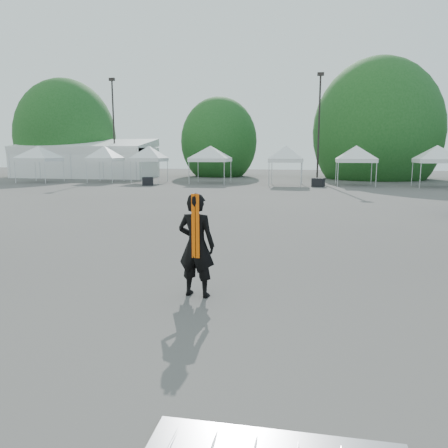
# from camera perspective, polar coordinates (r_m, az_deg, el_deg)

# --- Properties ---
(ground) EXTENTS (120.00, 120.00, 0.00)m
(ground) POSITION_cam_1_polar(r_m,az_deg,el_deg) (10.23, -3.51, -6.71)
(ground) COLOR #474442
(ground) RESTS_ON ground
(marquee) EXTENTS (15.00, 6.25, 4.23)m
(marquee) POSITION_cam_1_polar(r_m,az_deg,el_deg) (50.82, -17.67, 8.05)
(marquee) COLOR white
(marquee) RESTS_ON ground
(light_pole_west) EXTENTS (0.60, 0.25, 10.30)m
(light_pole_west) POSITION_cam_1_polar(r_m,az_deg,el_deg) (48.19, -14.23, 12.68)
(light_pole_west) COLOR black
(light_pole_west) RESTS_ON ground
(light_pole_east) EXTENTS (0.60, 0.25, 9.80)m
(light_pole_east) POSITION_cam_1_polar(r_m,az_deg,el_deg) (41.58, 12.31, 12.95)
(light_pole_east) COLOR black
(light_pole_east) RESTS_ON ground
(tree_far_w) EXTENTS (4.80, 4.80, 7.30)m
(tree_far_w) POSITION_cam_1_polar(r_m,az_deg,el_deg) (55.44, -19.97, 10.67)
(tree_far_w) COLOR #382314
(tree_far_w) RESTS_ON ground
(tree_mid_w) EXTENTS (4.16, 4.16, 6.33)m
(tree_mid_w) POSITION_cam_1_polar(r_m,az_deg,el_deg) (50.61, -0.65, 10.71)
(tree_mid_w) COLOR #382314
(tree_mid_w) RESTS_ON ground
(tree_mid_e) EXTENTS (5.12, 5.12, 7.79)m
(tree_mid_e) POSITION_cam_1_polar(r_m,az_deg,el_deg) (48.96, 19.34, 11.29)
(tree_mid_e) COLOR #382314
(tree_mid_e) RESTS_ON ground
(tent_a) EXTENTS (4.53, 4.53, 3.88)m
(tent_a) POSITION_cam_1_polar(r_m,az_deg,el_deg) (44.12, -23.07, 9.01)
(tent_a) COLOR silver
(tent_a) RESTS_ON ground
(tent_b) EXTENTS (3.80, 3.80, 3.88)m
(tent_b) POSITION_cam_1_polar(r_m,az_deg,el_deg) (42.58, -15.33, 9.43)
(tent_b) COLOR silver
(tent_b) RESTS_ON ground
(tent_c) EXTENTS (3.93, 3.93, 3.88)m
(tent_c) POSITION_cam_1_polar(r_m,az_deg,el_deg) (40.95, -9.77, 9.64)
(tent_c) COLOR silver
(tent_c) RESTS_ON ground
(tent_d) EXTENTS (4.73, 4.73, 3.88)m
(tent_d) POSITION_cam_1_polar(r_m,az_deg,el_deg) (39.50, -1.79, 9.79)
(tent_d) COLOR silver
(tent_d) RESTS_ON ground
(tent_e) EXTENTS (3.96, 3.96, 3.88)m
(tent_e) POSITION_cam_1_polar(r_m,az_deg,el_deg) (37.35, 8.15, 9.71)
(tent_e) COLOR silver
(tent_e) RESTS_ON ground
(tent_f) EXTENTS (4.50, 4.50, 3.88)m
(tent_f) POSITION_cam_1_polar(r_m,az_deg,el_deg) (38.43, 16.90, 9.39)
(tent_f) COLOR silver
(tent_f) RESTS_ON ground
(tent_g) EXTENTS (4.38, 4.38, 3.88)m
(tent_g) POSITION_cam_1_polar(r_m,az_deg,el_deg) (39.06, 26.10, 8.84)
(tent_g) COLOR silver
(tent_g) RESTS_ON ground
(man) EXTENTS (0.82, 0.60, 2.06)m
(man) POSITION_cam_1_polar(r_m,az_deg,el_deg) (8.58, -3.64, -2.76)
(man) COLOR black
(man) RESTS_ON ground
(crate_west) EXTENTS (1.08, 0.95, 0.70)m
(crate_west) POSITION_cam_1_polar(r_m,az_deg,el_deg) (37.44, -9.92, 5.52)
(crate_west) COLOR black
(crate_west) RESTS_ON ground
(crate_mid) EXTENTS (1.09, 0.97, 0.71)m
(crate_mid) POSITION_cam_1_polar(r_m,az_deg,el_deg) (36.26, 12.20, 5.33)
(crate_mid) COLOR black
(crate_mid) RESTS_ON ground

